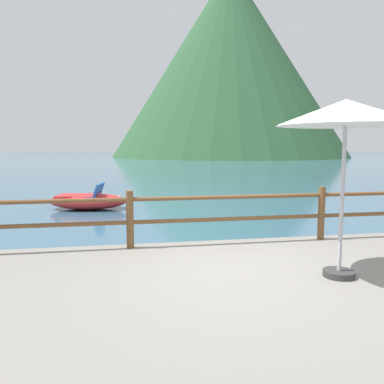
# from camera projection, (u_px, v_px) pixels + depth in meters

# --- Properties ---
(ground_plane) EXTENTS (200.00, 200.00, 0.00)m
(ground_plane) POSITION_uv_depth(u_px,v_px,m) (136.00, 165.00, 44.34)
(ground_plane) COLOR #38607A
(promenade_dock) EXTENTS (28.00, 8.00, 0.40)m
(promenade_dock) POSITION_uv_depth(u_px,v_px,m) (359.00, 382.00, 3.10)
(promenade_dock) COLOR gray
(promenade_dock) RESTS_ON ground
(dock_railing) EXTENTS (23.92, 0.12, 0.95)m
(dock_railing) POSITION_uv_depth(u_px,v_px,m) (230.00, 211.00, 6.67)
(dock_railing) COLOR brown
(dock_railing) RESTS_ON promenade_dock
(beach_umbrella) EXTENTS (1.70, 1.70, 2.24)m
(beach_umbrella) POSITION_uv_depth(u_px,v_px,m) (346.00, 115.00, 4.77)
(beach_umbrella) COLOR #B2B2B7
(beach_umbrella) RESTS_ON promenade_dock
(pedal_boat_1) EXTENTS (2.76, 1.78, 0.86)m
(pedal_boat_1) POSITION_uv_depth(u_px,v_px,m) (87.00, 201.00, 12.93)
(pedal_boat_1) COLOR red
(pedal_boat_1) RESTS_ON ground
(cliff_headland) EXTENTS (47.32, 47.32, 37.56)m
(cliff_headland) POSITION_uv_depth(u_px,v_px,m) (221.00, 70.00, 79.27)
(cliff_headland) COLOR #2D5633
(cliff_headland) RESTS_ON ground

